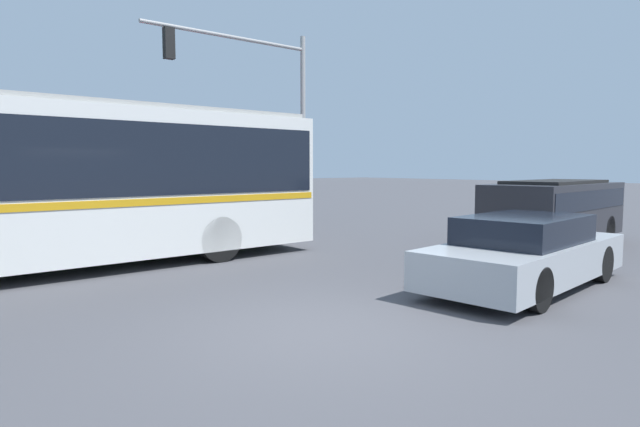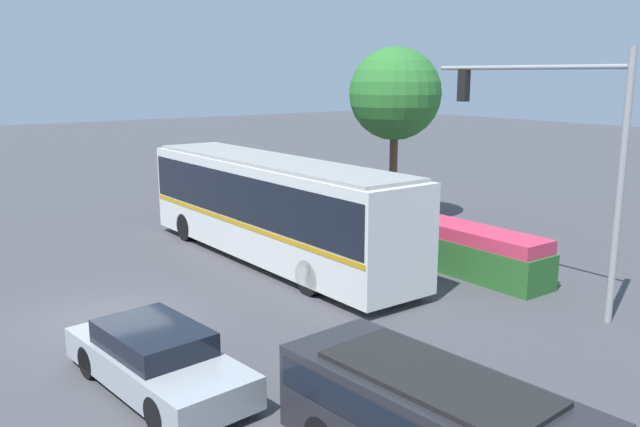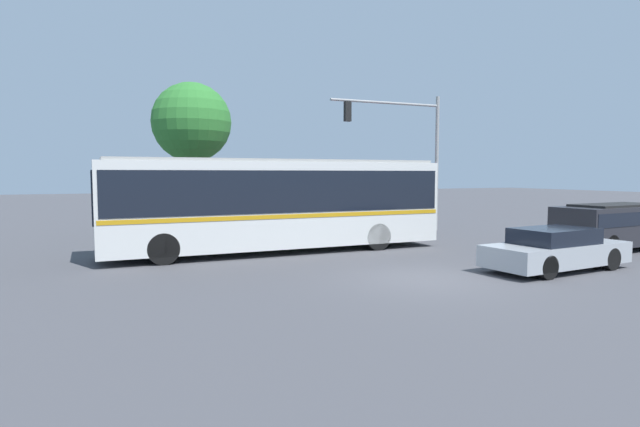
{
  "view_description": "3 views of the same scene",
  "coord_description": "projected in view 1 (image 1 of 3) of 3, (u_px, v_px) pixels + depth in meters",
  "views": [
    {
      "loc": [
        -4.24,
        -5.09,
        2.08
      ],
      "look_at": [
        3.55,
        4.18,
        1.01
      ],
      "focal_mm": 29.79,
      "sensor_mm": 36.0,
      "label": 1
    },
    {
      "loc": [
        15.68,
        -5.03,
        6.01
      ],
      "look_at": [
        0.83,
        6.0,
        2.09
      ],
      "focal_mm": 37.1,
      "sensor_mm": 36.0,
      "label": 2
    },
    {
      "loc": [
        -8.14,
        -11.53,
        2.84
      ],
      "look_at": [
        -1.0,
        4.84,
        1.46
      ],
      "focal_mm": 29.09,
      "sensor_mm": 36.0,
      "label": 3
    }
  ],
  "objects": [
    {
      "name": "flowering_hedge",
      "position": [
        128.0,
        214.0,
        15.42
      ],
      "size": [
        8.05,
        1.4,
        1.46
      ],
      "color": "#286028",
      "rests_on": "ground"
    },
    {
      "name": "ground_plane",
      "position": [
        318.0,
        330.0,
        6.78
      ],
      "size": [
        140.0,
        140.0,
        0.0
      ],
      "primitive_type": "plane",
      "color": "#444449"
    },
    {
      "name": "suv_left_lane",
      "position": [
        555.0,
        207.0,
        14.03
      ],
      "size": [
        5.11,
        2.28,
        1.72
      ],
      "rotation": [
        0.0,
        0.0,
        0.08
      ],
      "color": "#232328",
      "rests_on": "ground"
    },
    {
      "name": "traffic_light_pole",
      "position": [
        267.0,
        98.0,
        17.78
      ],
      "size": [
        5.92,
        0.24,
        6.63
      ],
      "rotation": [
        0.0,
        0.0,
        3.14
      ],
      "color": "gray",
      "rests_on": "ground"
    },
    {
      "name": "city_bus",
      "position": [
        22.0,
        176.0,
        10.02
      ],
      "size": [
        12.29,
        2.61,
        3.35
      ],
      "rotation": [
        0.0,
        0.0,
        3.15
      ],
      "color": "silver",
      "rests_on": "ground"
    },
    {
      "name": "sedan_foreground",
      "position": [
        526.0,
        253.0,
        9.08
      ],
      "size": [
        4.77,
        2.19,
        1.25
      ],
      "rotation": [
        0.0,
        0.0,
        0.09
      ],
      "color": "#9EA3A8",
      "rests_on": "ground"
    }
  ]
}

